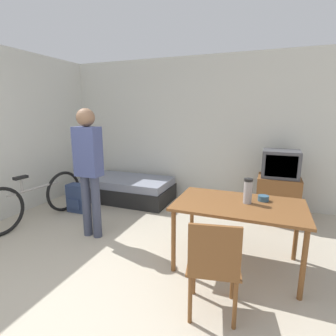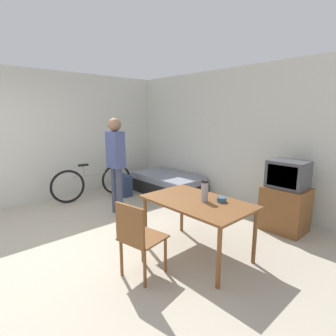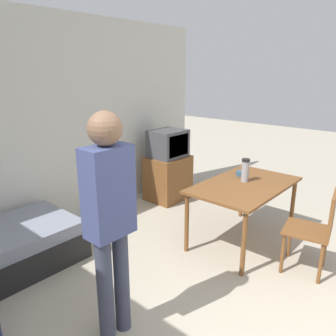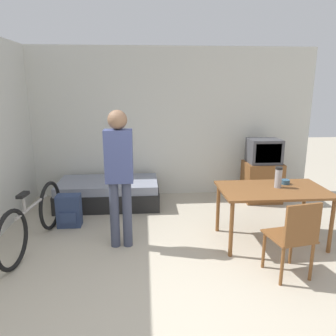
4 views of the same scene
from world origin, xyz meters
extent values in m
cube|color=silver|center=(0.00, 3.48, 1.35)|extent=(5.65, 0.06, 2.70)
cube|color=brown|center=(1.78, 2.95, 0.35)|extent=(0.64, 0.53, 0.70)
cube|color=#424247|center=(1.78, 2.95, 0.91)|extent=(0.54, 0.44, 0.42)
cube|color=black|center=(1.78, 2.74, 0.91)|extent=(0.45, 0.01, 0.33)
cube|color=brown|center=(1.33, 1.37, 0.72)|extent=(1.37, 0.84, 0.03)
cylinder|color=brown|center=(0.71, 1.01, 0.35)|extent=(0.05, 0.05, 0.71)
cylinder|color=brown|center=(1.96, 1.01, 0.35)|extent=(0.05, 0.05, 0.71)
cylinder|color=brown|center=(0.71, 1.73, 0.35)|extent=(0.05, 0.05, 0.71)
cylinder|color=brown|center=(1.96, 1.73, 0.35)|extent=(0.05, 0.05, 0.71)
cube|color=brown|center=(1.22, 0.59, 0.45)|extent=(0.51, 0.51, 0.02)
cube|color=brown|center=(1.26, 0.39, 0.67)|extent=(0.40, 0.10, 0.43)
cylinder|color=brown|center=(1.36, 0.80, 0.22)|extent=(0.04, 0.04, 0.44)
cylinder|color=brown|center=(1.02, 0.73, 0.22)|extent=(0.04, 0.04, 0.44)
cylinder|color=brown|center=(1.43, 0.45, 0.22)|extent=(0.04, 0.04, 0.44)
cylinder|color=brown|center=(1.08, 0.38, 0.22)|extent=(0.04, 0.04, 0.44)
cylinder|color=#3D4256|center=(-0.71, 1.39, 0.43)|extent=(0.12, 0.12, 0.87)
cylinder|color=#3D4256|center=(-0.55, 1.39, 0.43)|extent=(0.12, 0.12, 0.87)
cube|color=#424C7F|center=(-0.63, 1.39, 1.19)|extent=(0.34, 0.20, 0.65)
sphere|color=#846047|center=(-0.63, 1.39, 1.63)|extent=(0.23, 0.23, 0.23)
cylinder|color=#99999E|center=(1.41, 1.42, 0.87)|extent=(0.09, 0.09, 0.28)
cylinder|color=black|center=(1.41, 1.42, 1.00)|extent=(0.09, 0.09, 0.03)
cylinder|color=#335670|center=(1.57, 1.56, 0.77)|extent=(0.12, 0.12, 0.06)
camera|label=1|loc=(1.58, -1.41, 1.71)|focal=28.00mm
camera|label=2|loc=(3.43, -1.04, 1.81)|focal=28.00mm
camera|label=3|loc=(-1.95, -0.32, 2.00)|focal=35.00mm
camera|label=4|loc=(-0.32, -2.54, 2.03)|focal=35.00mm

